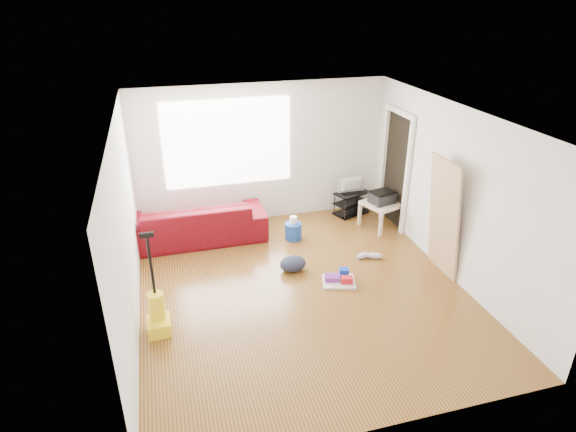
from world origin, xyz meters
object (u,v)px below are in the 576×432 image
object	(u,v)px
cleaning_tray	(339,279)
backpack	(293,270)
sofa	(198,239)
tv_stand	(351,203)
vacuum	(158,314)
side_table	(382,206)
bucket	(293,238)

from	to	relation	value
cleaning_tray	backpack	bearing A→B (deg)	137.93
sofa	tv_stand	world-z (taller)	tv_stand
backpack	tv_stand	bearing A→B (deg)	36.97
vacuum	cleaning_tray	bearing A→B (deg)	7.80
tv_stand	sofa	bearing A→B (deg)	165.28
cleaning_tray	vacuum	bearing A→B (deg)	-170.56
sofa	cleaning_tray	bearing A→B (deg)	134.44
tv_stand	vacuum	distance (m)	4.49
sofa	vacuum	xyz separation A→B (m)	(-0.71, -2.34, 0.25)
backpack	sofa	bearing A→B (deg)	124.35
sofa	vacuum	bearing A→B (deg)	73.06
side_table	cleaning_tray	distance (m)	2.07
tv_stand	cleaning_tray	size ratio (longest dim) A/B	1.32
sofa	cleaning_tray	distance (m)	2.67
cleaning_tray	vacuum	xyz separation A→B (m)	(-2.58, -0.43, 0.20)
sofa	tv_stand	xyz separation A→B (m)	(2.94, 0.27, 0.23)
sofa	vacuum	distance (m)	2.46
sofa	side_table	size ratio (longest dim) A/B	3.11
side_table	vacuum	xyz separation A→B (m)	(-3.95, -1.95, -0.15)
side_table	bucket	distance (m)	1.69
sofa	cleaning_tray	size ratio (longest dim) A/B	4.22
bucket	vacuum	world-z (taller)	vacuum
sofa	backpack	world-z (taller)	sofa
side_table	cleaning_tray	size ratio (longest dim) A/B	1.36
side_table	cleaning_tray	bearing A→B (deg)	-131.90
tv_stand	side_table	bearing A→B (deg)	-85.43
side_table	cleaning_tray	xyz separation A→B (m)	(-1.37, -1.52, -0.35)
sofa	cleaning_tray	xyz separation A→B (m)	(1.87, -1.91, 0.05)
tv_stand	vacuum	size ratio (longest dim) A/B	0.53
bucket	tv_stand	bearing A→B (deg)	26.92
backpack	vacuum	distance (m)	2.24
backpack	bucket	bearing A→B (deg)	65.06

